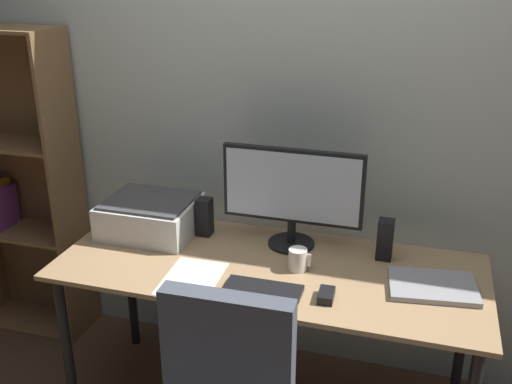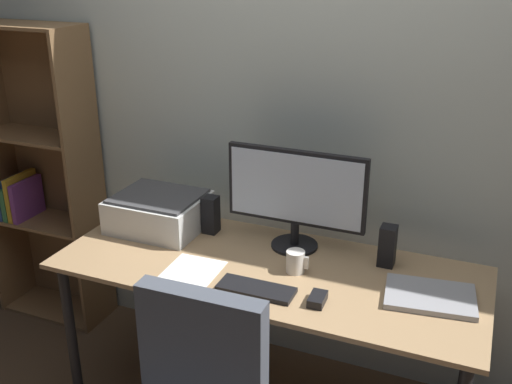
{
  "view_description": "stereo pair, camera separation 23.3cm",
  "coord_description": "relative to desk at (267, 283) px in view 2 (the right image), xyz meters",
  "views": [
    {
      "loc": [
        0.55,
        -2.03,
        1.91
      ],
      "look_at": [
        -0.06,
        0.04,
        1.04
      ],
      "focal_mm": 41.65,
      "sensor_mm": 36.0,
      "label": 1
    },
    {
      "loc": [
        0.77,
        -1.95,
        1.91
      ],
      "look_at": [
        -0.06,
        0.04,
        1.04
      ],
      "focal_mm": 41.65,
      "sensor_mm": 36.0,
      "label": 2
    }
  ],
  "objects": [
    {
      "name": "speaker_right",
      "position": [
        0.44,
        0.19,
        0.17
      ],
      "size": [
        0.06,
        0.07,
        0.17
      ],
      "primitive_type": "cube",
      "color": "black",
      "rests_on": "desk"
    },
    {
      "name": "speaker_left",
      "position": [
        -0.35,
        0.19,
        0.17
      ],
      "size": [
        0.06,
        0.07,
        0.17
      ],
      "primitive_type": "cube",
      "color": "black",
      "rests_on": "desk"
    },
    {
      "name": "desk",
      "position": [
        0.0,
        0.0,
        0.0
      ],
      "size": [
        1.72,
        0.69,
        0.74
      ],
      "color": "tan",
      "rests_on": "ground"
    },
    {
      "name": "coffee_mug",
      "position": [
        0.12,
        -0.0,
        0.13
      ],
      "size": [
        0.09,
        0.07,
        0.09
      ],
      "color": "white",
      "rests_on": "desk"
    },
    {
      "name": "keyboard",
      "position": [
        0.03,
        -0.19,
        0.09
      ],
      "size": [
        0.29,
        0.11,
        0.02
      ],
      "primitive_type": "cube",
      "rotation": [
        0.0,
        0.0,
        0.01
      ],
      "color": "black",
      "rests_on": "desk"
    },
    {
      "name": "back_wall",
      "position": [
        0.0,
        0.51,
        0.64
      ],
      "size": [
        6.4,
        0.1,
        2.6
      ],
      "primitive_type": "cube",
      "color": "beige",
      "rests_on": "ground"
    },
    {
      "name": "bookshelf",
      "position": [
        -1.43,
        0.34,
        0.12
      ],
      "size": [
        0.6,
        0.28,
        1.6
      ],
      "color": "brown",
      "rests_on": "ground"
    },
    {
      "name": "paper_sheet",
      "position": [
        -0.26,
        -0.19,
        0.08
      ],
      "size": [
        0.22,
        0.3,
        0.0
      ],
      "primitive_type": "cube",
      "rotation": [
        0.0,
        0.0,
        0.03
      ],
      "color": "white",
      "rests_on": "desk"
    },
    {
      "name": "laptop",
      "position": [
        0.64,
        0.0,
        0.09
      ],
      "size": [
        0.35,
        0.27,
        0.02
      ],
      "primitive_type": "cube",
      "rotation": [
        0.0,
        0.0,
        0.13
      ],
      "color": "#99999E",
      "rests_on": "desk"
    },
    {
      "name": "mouse",
      "position": [
        0.27,
        -0.18,
        0.1
      ],
      "size": [
        0.06,
        0.1,
        0.03
      ],
      "primitive_type": "cube",
      "rotation": [
        0.0,
        0.0,
        0.04
      ],
      "color": "black",
      "rests_on": "desk"
    },
    {
      "name": "monitor",
      "position": [
        0.04,
        0.2,
        0.33
      ],
      "size": [
        0.6,
        0.2,
        0.43
      ],
      "color": "black",
      "rests_on": "desk"
    },
    {
      "name": "printer",
      "position": [
        -0.59,
        0.14,
        0.16
      ],
      "size": [
        0.4,
        0.34,
        0.16
      ],
      "color": "silver",
      "rests_on": "desk"
    }
  ]
}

